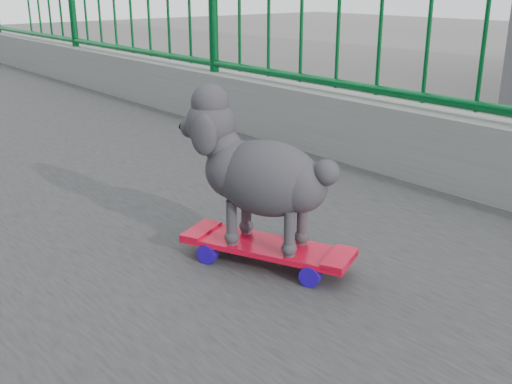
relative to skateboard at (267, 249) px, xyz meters
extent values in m
cube|color=red|center=(0.00, 0.00, 0.01)|extent=(0.35, 0.54, 0.02)
cube|color=#99999E|center=(0.07, -0.15, -0.01)|extent=(0.10, 0.07, 0.02)
cylinder|color=#2008B5|center=(0.01, -0.18, -0.02)|extent=(0.05, 0.07, 0.06)
sphere|color=yellow|center=(0.01, -0.18, -0.02)|extent=(0.03, 0.03, 0.03)
cylinder|color=#2008B5|center=(0.13, -0.13, -0.02)|extent=(0.05, 0.07, 0.06)
sphere|color=yellow|center=(0.13, -0.13, -0.02)|extent=(0.03, 0.03, 0.03)
cube|color=#99999E|center=(-0.07, 0.15, -0.01)|extent=(0.10, 0.07, 0.02)
cylinder|color=#2008B5|center=(-0.13, 0.13, -0.02)|extent=(0.05, 0.07, 0.06)
sphere|color=yellow|center=(-0.13, 0.13, -0.02)|extent=(0.03, 0.03, 0.03)
cylinder|color=#2008B5|center=(-0.01, 0.18, -0.02)|extent=(0.05, 0.07, 0.06)
sphere|color=yellow|center=(-0.01, 0.18, -0.02)|extent=(0.03, 0.03, 0.03)
ellipsoid|color=#28252A|center=(0.00, 0.00, 0.22)|extent=(0.33, 0.38, 0.22)
sphere|color=#28252A|center=(-0.07, 0.17, 0.37)|extent=(0.15, 0.15, 0.15)
sphere|color=black|center=(-0.11, 0.26, 0.35)|extent=(0.03, 0.03, 0.03)
sphere|color=#28252A|center=(0.07, -0.16, 0.27)|extent=(0.07, 0.07, 0.07)
cylinder|color=#28252A|center=(-0.08, 0.07, 0.09)|extent=(0.03, 0.03, 0.14)
cylinder|color=#28252A|center=(0.01, 0.10, 0.09)|extent=(0.03, 0.03, 0.14)
cylinder|color=#28252A|center=(-0.01, -0.10, 0.09)|extent=(0.03, 0.03, 0.14)
cylinder|color=#28252A|center=(0.08, -0.07, 0.09)|extent=(0.03, 0.03, 0.14)
camera|label=1|loc=(-1.07, -1.24, 0.75)|focal=42.00mm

